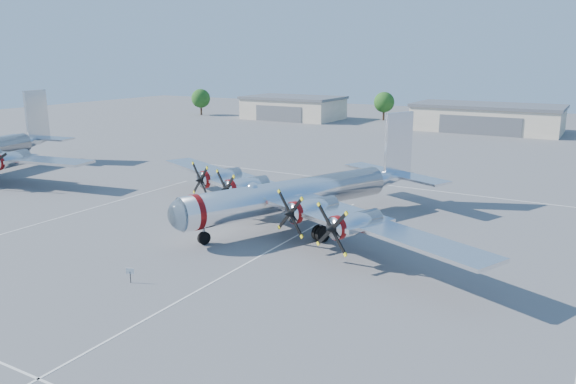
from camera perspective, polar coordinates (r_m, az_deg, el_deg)
The scene contains 8 objects.
ground at distance 45.12m, azimuth -0.98°, elevation -5.50°, with size 260.00×260.00×0.00m, color #5A5A5D.
parking_lines at distance 43.72m, azimuth -2.17°, elevation -6.14°, with size 60.00×50.08×0.01m.
hangar_west at distance 136.64m, azimuth 0.54°, elevation 8.58°, with size 22.60×14.60×5.40m.
hangar_center at distance 121.11m, azimuth 19.56°, elevation 7.14°, with size 28.60×14.60×5.40m.
tree_far_west at distance 147.27m, azimuth -8.85°, elevation 9.37°, with size 4.80×4.80×6.64m.
tree_west at distance 135.38m, azimuth 9.74°, elevation 8.98°, with size 4.80×4.80×6.64m.
main_bomber_b29 at distance 51.10m, azimuth 1.38°, elevation -3.19°, with size 42.26×28.91×9.35m, color silver, non-canonical shape.
info_placard at distance 39.27m, azimuth -15.75°, elevation -7.87°, with size 0.52×0.26×1.04m.
Camera 1 is at (21.99, -36.52, 14.80)m, focal length 35.00 mm.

